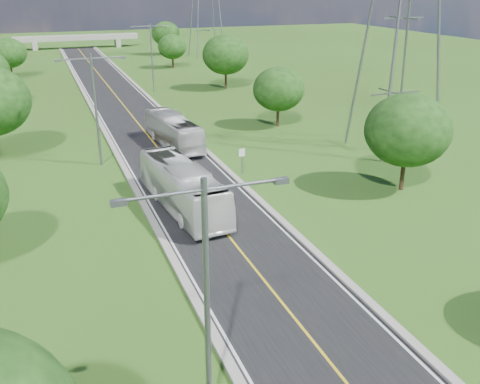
# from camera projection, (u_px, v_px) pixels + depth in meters

# --- Properties ---
(ground) EXTENTS (260.00, 260.00, 0.00)m
(ground) POSITION_uv_depth(u_px,v_px,m) (136.00, 122.00, 64.28)
(ground) COLOR #2E4D15
(ground) RESTS_ON ground
(road) EXTENTS (8.00, 150.00, 0.06)m
(road) POSITION_uv_depth(u_px,v_px,m) (128.00, 111.00, 69.48)
(road) COLOR black
(road) RESTS_ON ground
(curb_left) EXTENTS (0.50, 150.00, 0.22)m
(curb_left) POSITION_uv_depth(u_px,v_px,m) (94.00, 113.00, 68.06)
(curb_left) COLOR gray
(curb_left) RESTS_ON ground
(curb_right) EXTENTS (0.50, 150.00, 0.22)m
(curb_right) POSITION_uv_depth(u_px,v_px,m) (160.00, 108.00, 70.85)
(curb_right) COLOR gray
(curb_right) RESTS_ON ground
(speed_limit_sign) EXTENTS (0.55, 0.09, 2.40)m
(speed_limit_sign) POSITION_uv_depth(u_px,v_px,m) (242.00, 157.00, 46.24)
(speed_limit_sign) COLOR slate
(speed_limit_sign) RESTS_ON ground
(overpass) EXTENTS (30.00, 3.00, 3.20)m
(overpass) POSITION_uv_depth(u_px,v_px,m) (77.00, 38.00, 132.98)
(overpass) COLOR gray
(overpass) RESTS_ON ground
(streetlight_near_left) EXTENTS (5.90, 0.25, 10.00)m
(streetlight_near_left) POSITION_uv_depth(u_px,v_px,m) (207.00, 289.00, 18.36)
(streetlight_near_left) COLOR slate
(streetlight_near_left) RESTS_ON ground
(streetlight_mid_left) EXTENTS (5.90, 0.25, 10.00)m
(streetlight_mid_left) POSITION_uv_depth(u_px,v_px,m) (95.00, 101.00, 47.07)
(streetlight_mid_left) COLOR slate
(streetlight_mid_left) RESTS_ON ground
(streetlight_far_right) EXTENTS (5.90, 0.25, 10.00)m
(streetlight_far_right) POSITION_uv_depth(u_px,v_px,m) (152.00, 52.00, 79.71)
(streetlight_far_right) COLOR slate
(streetlight_far_right) RESTS_ON ground
(power_tower_near) EXTENTS (9.00, 6.40, 28.00)m
(power_tower_near) POSITION_uv_depth(u_px,v_px,m) (405.00, 2.00, 48.94)
(power_tower_near) COLOR slate
(power_tower_near) RESTS_ON ground
(tree_le) EXTENTS (5.88, 5.88, 6.84)m
(tree_le) POSITION_uv_depth(u_px,v_px,m) (9.00, 53.00, 90.98)
(tree_le) COLOR black
(tree_le) RESTS_ON ground
(tree_rb) EXTENTS (6.72, 6.72, 7.82)m
(tree_rb) POSITION_uv_depth(u_px,v_px,m) (408.00, 130.00, 41.60)
(tree_rb) COLOR black
(tree_rb) RESTS_ON ground
(tree_rc) EXTENTS (5.88, 5.88, 6.84)m
(tree_rc) POSITION_uv_depth(u_px,v_px,m) (279.00, 89.00, 60.64)
(tree_rc) COLOR black
(tree_rc) RESTS_ON ground
(tree_rd) EXTENTS (7.14, 7.14, 8.30)m
(tree_rd) POSITION_uv_depth(u_px,v_px,m) (226.00, 55.00, 81.83)
(tree_rd) COLOR black
(tree_rd) RESTS_ON ground
(tree_re) EXTENTS (5.46, 5.46, 6.35)m
(tree_re) POSITION_uv_depth(u_px,v_px,m) (172.00, 47.00, 102.34)
(tree_re) COLOR black
(tree_re) RESTS_ON ground
(tree_rf) EXTENTS (6.30, 6.30, 7.33)m
(tree_rf) POSITION_uv_depth(u_px,v_px,m) (166.00, 34.00, 120.66)
(tree_rf) COLOR black
(tree_rf) RESTS_ON ground
(bus_outbound) EXTENTS (3.65, 11.47, 3.14)m
(bus_outbound) POSITION_uv_depth(u_px,v_px,m) (173.00, 131.00, 54.14)
(bus_outbound) COLOR silver
(bus_outbound) RESTS_ON road
(bus_inbound) EXTENTS (4.03, 12.46, 3.41)m
(bus_inbound) POSITION_uv_depth(u_px,v_px,m) (183.00, 187.00, 39.07)
(bus_inbound) COLOR silver
(bus_inbound) RESTS_ON road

